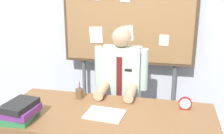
% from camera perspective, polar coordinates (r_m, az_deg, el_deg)
% --- Properties ---
extents(back_wall, '(6.40, 0.08, 2.70)m').
position_cam_1_polar(back_wall, '(3.27, 3.96, 9.53)').
color(back_wall, silver).
rests_on(back_wall, ground_plane).
extents(desk, '(1.78, 0.80, 0.74)m').
position_cam_1_polar(desk, '(2.32, -1.04, -11.67)').
color(desk, brown).
rests_on(desk, ground_plane).
extents(person, '(0.55, 0.56, 1.37)m').
position_cam_1_polar(person, '(2.88, 1.87, -6.22)').
color(person, '#2D2D33').
rests_on(person, ground_plane).
extents(bulletin_board, '(1.49, 0.09, 1.98)m').
position_cam_1_polar(bulletin_board, '(3.07, 3.40, 10.20)').
color(bulletin_board, '#4C3823').
rests_on(bulletin_board, ground_plane).
extents(book_stack, '(0.24, 0.31, 0.15)m').
position_cam_1_polar(book_stack, '(2.27, -18.66, -8.76)').
color(book_stack, '#337F47').
rests_on(book_stack, desk).
extents(open_notebook, '(0.33, 0.27, 0.01)m').
position_cam_1_polar(open_notebook, '(2.27, -1.55, -9.86)').
color(open_notebook, silver).
rests_on(open_notebook, desk).
extents(desk_clock, '(0.11, 0.04, 0.11)m').
position_cam_1_polar(desk_clock, '(2.42, 15.10, -7.48)').
color(desk_clock, maroon).
rests_on(desk_clock, desk).
extents(pen_holder, '(0.07, 0.07, 0.16)m').
position_cam_1_polar(pen_holder, '(2.58, -6.87, -5.51)').
color(pen_holder, brown).
rests_on(pen_holder, desk).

